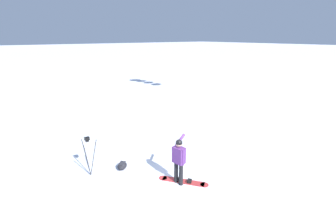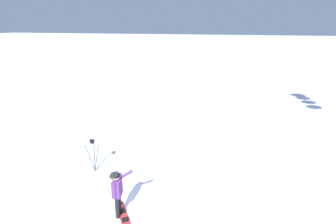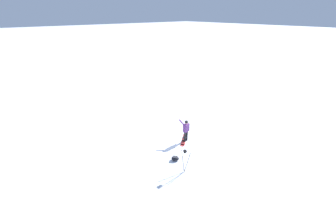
% 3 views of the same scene
% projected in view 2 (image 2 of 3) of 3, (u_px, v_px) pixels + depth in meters
% --- Properties ---
extents(ground_plane, '(300.00, 300.00, 0.00)m').
position_uv_depth(ground_plane, '(126.00, 204.00, 9.41)').
color(ground_plane, white).
extents(snowboarder, '(0.54, 0.63, 1.65)m').
position_uv_depth(snowboarder, '(117.00, 190.00, 8.57)').
color(snowboarder, black).
rests_on(snowboarder, ground_plane).
extents(snowboard, '(1.46, 1.17, 0.10)m').
position_uv_depth(snowboard, '(124.00, 216.00, 8.80)').
color(snowboard, '#B23333').
rests_on(snowboard, ground_plane).
extents(gear_bag_large, '(0.55, 0.57, 0.26)m').
position_uv_depth(gear_bag_large, '(115.00, 175.00, 10.95)').
color(gear_bag_large, black).
rests_on(gear_bag_large, ground_plane).
extents(camera_tripod, '(0.56, 0.54, 1.49)m').
position_uv_depth(camera_tripod, '(93.00, 149.00, 11.22)').
color(camera_tripod, '#262628').
rests_on(camera_tripod, ground_plane).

